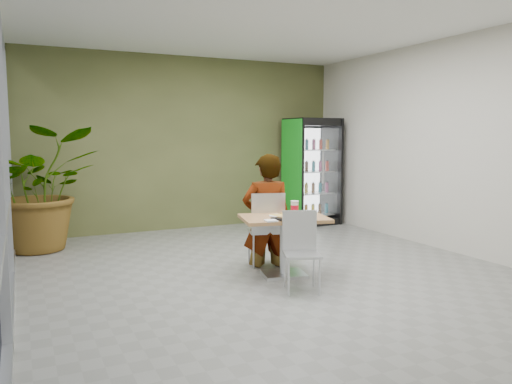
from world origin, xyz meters
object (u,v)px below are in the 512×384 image
Objects in this scene: chair_far at (267,224)px; beverage_fridge at (312,172)px; cafeteria_tray at (291,218)px; chair_near at (301,244)px; dining_table at (284,234)px; potted_plant at (40,189)px; seated_woman at (267,222)px; soda_cup at (295,208)px.

beverage_fridge is (2.30, 2.59, 0.45)m from chair_far.
beverage_fridge reaches higher than cafeteria_tray.
chair_far reaches higher than chair_near.
dining_table is at bearing -129.90° from beverage_fridge.
dining_table is 3.93m from potted_plant.
seated_woman is 0.96× the size of potted_plant.
beverage_fridge reaches higher than dining_table.
chair_near is at bearing 101.08° from chair_far.
dining_table is 0.65× the size of seated_woman.
seated_woman is 0.87× the size of beverage_fridge.
chair_near is at bearing -113.62° from soda_cup.
chair_far is 0.53× the size of potted_plant.
chair_near is 4.30m from potted_plant.
chair_far is at bearing 113.89° from soda_cup.
soda_cup is at bearing 87.71° from chair_near.
potted_plant is (-2.63, 3.08, 0.18)m from cafeteria_tray.
soda_cup is 0.10× the size of potted_plant.
beverage_fridge is at bearing 77.89° from chair_near.
chair_near is (-0.08, -1.02, -0.06)m from chair_far.
seated_woman is (0.02, 0.52, 0.07)m from dining_table.
soda_cup is at bearing 123.98° from seated_woman.
seated_woman is 3.58m from potted_plant.
beverage_fridge reaches higher than soda_cup.
potted_plant is (-4.95, -0.19, -0.10)m from beverage_fridge.
seated_woman is 3.43m from beverage_fridge.
dining_table is at bearing 102.92° from seated_woman.
cafeteria_tray is (-0.02, -0.68, 0.17)m from chair_far.
soda_cup is 0.34m from cafeteria_tray.
beverage_fridge is (2.30, 3.06, 0.50)m from dining_table.
dining_table is 0.53m from seated_woman.
seated_woman reaches higher than chair_near.
potted_plant is (-2.83, 2.82, 0.11)m from soda_cup.
beverage_fridge is 4.95m from potted_plant.
dining_table is at bearing -162.29° from soda_cup.
beverage_fridge reaches higher than seated_woman.
dining_table is at bearing 106.06° from chair_far.
chair_far is at bearing 76.81° from seated_woman.
soda_cup is (0.18, 0.06, 0.30)m from dining_table.
dining_table is 3.01× the size of cafeteria_tray.
cafeteria_tray is (0.06, 0.34, 0.24)m from chair_near.
soda_cup is 3.99m from potted_plant.
potted_plant is at bearing 135.17° from soda_cup.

